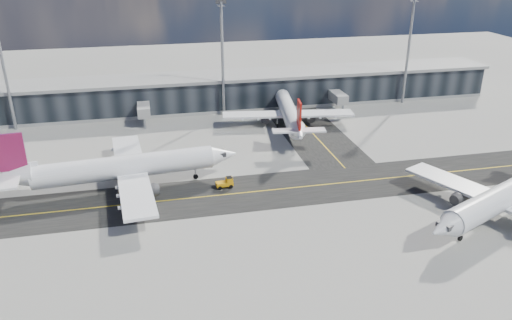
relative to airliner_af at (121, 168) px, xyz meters
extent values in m
plane|color=gray|center=(24.29, -10.39, -4.10)|extent=(300.00, 300.00, 0.00)
cube|color=black|center=(24.29, -6.39, -4.09)|extent=(180.00, 14.00, 0.02)
cube|color=black|center=(42.29, 24.61, -4.09)|extent=(14.00, 50.00, 0.02)
cube|color=yellow|center=(24.29, -6.39, -4.07)|extent=(180.00, 0.25, 0.01)
cube|color=yellow|center=(42.29, 24.61, -4.07)|extent=(0.25, 50.00, 0.01)
cube|color=black|center=(24.29, 44.61, -0.10)|extent=(150.00, 12.00, 8.00)
cube|color=gray|center=(24.29, 44.61, 4.30)|extent=(152.00, 13.00, 0.80)
cube|color=gray|center=(24.29, 44.61, -3.70)|extent=(150.00, 12.20, 0.80)
cube|color=gray|center=(4.29, 36.61, -0.60)|extent=(3.00, 10.00, 2.40)
cylinder|color=gray|center=(4.29, 31.61, -2.90)|extent=(0.60, 0.60, 2.40)
cube|color=gray|center=(54.29, 36.61, -0.60)|extent=(3.00, 10.00, 2.40)
cylinder|color=gray|center=(54.29, 31.61, -2.90)|extent=(0.60, 0.60, 2.40)
cylinder|color=gray|center=(-25.71, 37.61, 9.90)|extent=(0.70, 0.70, 28.00)
cylinder|color=gray|center=(24.29, 37.61, 9.90)|extent=(0.70, 0.70, 28.00)
cube|color=#2D2D30|center=(24.29, 37.61, 24.10)|extent=(2.50, 0.50, 1.40)
cylinder|color=gray|center=(74.29, 37.61, 9.90)|extent=(0.70, 0.70, 28.00)
cylinder|color=white|center=(0.63, 0.06, 0.07)|extent=(31.52, 6.88, 4.17)
cone|color=white|center=(18.28, 1.60, 0.07)|extent=(5.56, 4.61, 4.17)
cone|color=white|center=(-17.54, -1.53, 0.70)|extent=(6.59, 4.70, 4.17)
cube|color=white|center=(1.67, 0.15, -0.97)|extent=(8.28, 35.76, 0.52)
cylinder|color=#2D2D30|center=(2.16, 6.47, -2.12)|extent=(4.57, 2.77, 2.40)
cylinder|color=#2D2D30|center=(3.25, -5.99, -2.12)|extent=(4.57, 2.77, 2.40)
cube|color=silver|center=(2.16, 6.47, -1.28)|extent=(2.11, 0.60, 0.83)
cube|color=silver|center=(3.25, -5.99, -1.28)|extent=(2.11, 0.60, 0.83)
cube|color=#661148|center=(-17.02, -1.49, 5.08)|extent=(4.40, 0.85, 6.46)
cube|color=white|center=(-17.54, -1.53, 1.32)|extent=(4.00, 12.72, 0.36)
cube|color=#2D2D30|center=(17.77, 1.55, 0.49)|extent=(2.28, 2.47, 0.73)
cylinder|color=gray|center=(13.09, 1.14, -2.85)|extent=(0.27, 0.27, 2.08)
cylinder|color=black|center=(13.09, 1.14, -3.63)|extent=(0.97, 0.45, 0.94)
cylinder|color=black|center=(-0.68, 3.08, -3.52)|extent=(1.19, 0.62, 1.15)
cylinder|color=black|center=(-0.14, -3.15, -3.52)|extent=(1.19, 0.62, 1.15)
cylinder|color=white|center=(38.09, 25.68, -0.40)|extent=(7.75, 28.00, 3.70)
cone|color=white|center=(40.41, 41.24, -0.40)|extent=(4.34, 5.12, 3.70)
cone|color=white|center=(35.71, 9.66, 0.16)|extent=(4.48, 6.04, 3.70)
cube|color=white|center=(38.23, 26.59, -1.32)|extent=(31.80, 9.21, 0.46)
cylinder|color=#2D2D30|center=(32.88, 28.33, -2.34)|extent=(2.68, 4.16, 2.13)
cylinder|color=#2D2D30|center=(43.86, 26.69, -2.34)|extent=(2.68, 4.16, 2.13)
cube|color=silver|center=(32.88, 28.33, -1.60)|extent=(0.64, 1.88, 0.74)
cube|color=silver|center=(43.86, 26.69, -1.60)|extent=(0.64, 1.88, 0.74)
cube|color=red|center=(35.78, 10.12, 4.04)|extent=(0.98, 3.91, 5.74)
cube|color=white|center=(35.71, 9.66, 0.71)|extent=(11.36, 4.20, 0.32)
cube|color=#2D2D30|center=(40.34, 40.78, -0.03)|extent=(2.29, 2.13, 0.65)
cylinder|color=gray|center=(39.73, 36.66, -2.99)|extent=(0.25, 0.25, 1.85)
cylinder|color=black|center=(39.73, 36.66, -3.68)|extent=(0.44, 0.87, 0.83)
cylinder|color=black|center=(35.21, 25.17, -3.59)|extent=(0.61, 1.07, 1.02)
cylinder|color=black|center=(40.70, 24.35, -3.59)|extent=(0.61, 1.07, 1.02)
cylinder|color=silver|center=(60.02, -23.62, -0.12)|extent=(28.81, 15.93, 3.98)
cone|color=silver|center=(44.63, -30.60, -0.12)|extent=(6.17, 5.67, 3.98)
cube|color=silver|center=(59.12, -24.03, -1.12)|extent=(18.48, 32.84, 0.50)
cylinder|color=#2D2D30|center=(55.75, -19.01, -2.21)|extent=(4.75, 3.81, 2.29)
cube|color=silver|center=(55.75, -19.01, -1.41)|extent=(1.98, 1.18, 0.80)
cube|color=#2D2D30|center=(45.08, -30.39, 0.28)|extent=(2.71, 2.81, 0.70)
cylinder|color=gray|center=(49.16, -28.54, -2.90)|extent=(0.32, 0.32, 1.99)
cylinder|color=black|center=(49.16, -28.54, -3.65)|extent=(0.96, 0.69, 0.89)
cylinder|color=black|center=(59.70, -20.49, -3.55)|extent=(1.20, 0.90, 1.09)
cube|color=orange|center=(17.80, -3.58, -3.33)|extent=(3.17, 1.68, 0.71)
cube|color=orange|center=(18.71, -3.51, -2.67)|extent=(1.23, 1.41, 0.92)
cube|color=black|center=(18.71, -3.51, -2.31)|extent=(1.12, 1.35, 0.26)
cylinder|color=black|center=(18.76, -2.84, -3.74)|extent=(0.73, 0.31, 0.71)
cylinder|color=black|center=(18.87, -4.16, -3.74)|extent=(0.73, 0.31, 0.71)
cylinder|color=black|center=(16.73, -3.01, -3.74)|extent=(0.73, 0.31, 0.71)
cylinder|color=black|center=(16.84, -4.33, -3.74)|extent=(0.73, 0.31, 0.71)
imported|color=white|center=(40.61, 33.61, -3.25)|extent=(5.94, 6.61, 1.71)
camera|label=1|loc=(5.96, -83.64, 36.47)|focal=35.00mm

